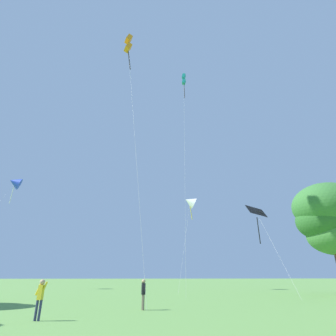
# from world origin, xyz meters

# --- Properties ---
(kite_teal_box) EXTENTS (1.95, 8.06, 29.28)m
(kite_teal_box) POSITION_xyz_m (6.61, 29.77, 28.14)
(kite_teal_box) COLOR teal
(kite_teal_box) RESTS_ON ground_plane
(kite_white_distant) EXTENTS (4.21, 10.62, 12.96)m
(kite_white_distant) POSITION_xyz_m (8.19, 36.66, 11.88)
(kite_white_distant) COLOR white
(kite_white_distant) RESTS_ON ground_plane
(kite_black_large) EXTENTS (2.54, 10.04, 9.51)m
(kite_black_large) POSITION_xyz_m (14.48, 28.18, 7.98)
(kite_black_large) COLOR black
(kite_black_large) RESTS_ON ground_plane
(kite_blue_delta) EXTENTS (2.56, 13.20, 16.41)m
(kite_blue_delta) POSITION_xyz_m (-18.70, 40.39, 15.26)
(kite_blue_delta) COLOR blue
(kite_blue_delta) RESTS_ON ground_plane
(kite_orange_box) EXTENTS (3.13, 8.34, 27.06)m
(kite_orange_box) POSITION_xyz_m (-0.97, 21.57, 25.81)
(kite_orange_box) COLOR orange
(kite_orange_box) RESTS_ON ground_plane
(person_far_back) EXTENTS (0.50, 0.22, 1.55)m
(person_far_back) POSITION_xyz_m (-2.85, 10.83, 0.93)
(person_far_back) COLOR #2D3351
(person_far_back) RESTS_ON ground_plane
(person_with_spool) EXTENTS (0.22, 0.48, 1.51)m
(person_with_spool) POSITION_xyz_m (1.43, 14.21, 0.91)
(person_with_spool) COLOR #665B4C
(person_with_spool) RESTS_ON ground_plane
(tree_left_oak) EXTENTS (6.73, 6.42, 10.46)m
(tree_left_oak) POSITION_xyz_m (19.69, 23.27, 6.98)
(tree_left_oak) COLOR brown
(tree_left_oak) RESTS_ON ground_plane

